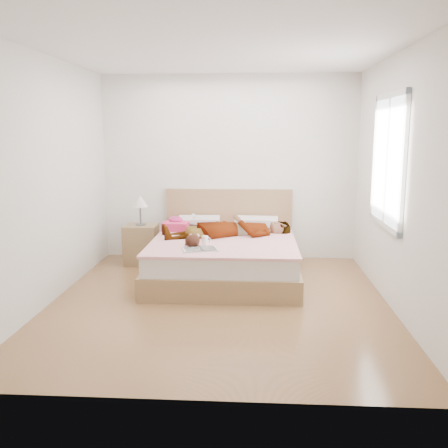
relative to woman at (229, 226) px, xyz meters
name	(u,v)px	position (x,y,z in m)	size (l,w,h in m)	color
ground	(219,302)	(-0.05, -1.13, -0.63)	(4.00, 4.00, 0.00)	#57311B
woman	(229,226)	(0.00, 0.00, 0.00)	(0.64, 1.70, 0.23)	white
hair	(189,225)	(-0.57, 0.45, -0.08)	(0.39, 0.48, 0.07)	black
phone	(194,216)	(-0.50, 0.40, 0.06)	(0.04, 0.09, 0.01)	silver
room_shell	(388,161)	(1.73, -0.83, 0.87)	(4.00, 4.00, 4.00)	white
bed	(225,254)	(-0.05, -0.10, -0.35)	(1.80, 2.08, 1.00)	olive
towel	(176,225)	(-0.73, 0.26, -0.04)	(0.36, 0.31, 0.18)	#F14175
magazine	(200,249)	(-0.28, -0.85, -0.11)	(0.45, 0.36, 0.02)	white
coffee_mug	(205,240)	(-0.25, -0.53, -0.07)	(0.12, 0.10, 0.09)	white
plush_toy	(193,240)	(-0.38, -0.70, -0.04)	(0.18, 0.26, 0.14)	black
nightstand	(141,241)	(-1.24, 0.41, -0.31)	(0.45, 0.40, 0.96)	brown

